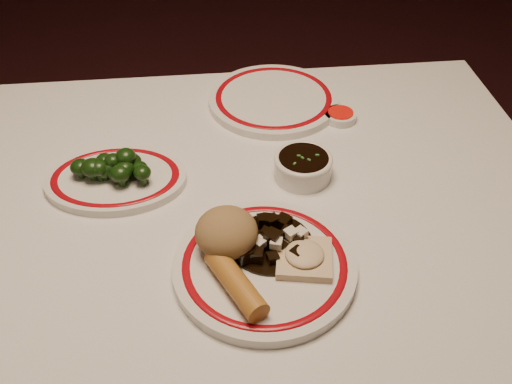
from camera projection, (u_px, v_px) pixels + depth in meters
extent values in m
cube|color=white|center=(217.00, 220.00, 0.95)|extent=(1.20, 0.90, 0.04)
cylinder|color=black|center=(3.00, 235.00, 1.45)|extent=(0.06, 0.06, 0.71)
cylinder|color=black|center=(416.00, 205.00, 1.53)|extent=(0.06, 0.06, 0.71)
cylinder|color=silver|center=(265.00, 267.00, 0.84)|extent=(0.30, 0.30, 0.02)
torus|color=maroon|center=(265.00, 263.00, 0.83)|extent=(0.26, 0.26, 0.00)
ellipsoid|color=olive|center=(226.00, 232.00, 0.83)|extent=(0.09, 0.09, 0.07)
cylinder|color=#B3762C|center=(236.00, 283.00, 0.78)|extent=(0.08, 0.13, 0.03)
cube|color=beige|center=(304.00, 258.00, 0.83)|extent=(0.09, 0.09, 0.01)
ellipsoid|color=beige|center=(305.00, 254.00, 0.82)|extent=(0.06, 0.06, 0.02)
cylinder|color=black|center=(271.00, 244.00, 0.86)|extent=(0.13, 0.13, 0.00)
cube|color=black|center=(282.00, 247.00, 0.84)|extent=(0.02, 0.02, 0.01)
cube|color=black|center=(263.00, 220.00, 0.87)|extent=(0.02, 0.02, 0.02)
cube|color=black|center=(266.00, 233.00, 0.85)|extent=(0.02, 0.02, 0.02)
cube|color=black|center=(256.00, 255.00, 0.82)|extent=(0.03, 0.03, 0.02)
cube|color=black|center=(273.00, 258.00, 0.82)|extent=(0.02, 0.02, 0.02)
cube|color=black|center=(267.00, 238.00, 0.85)|extent=(0.03, 0.03, 0.02)
cube|color=black|center=(268.00, 221.00, 0.87)|extent=(0.02, 0.02, 0.02)
cube|color=black|center=(288.00, 234.00, 0.85)|extent=(0.03, 0.03, 0.02)
cube|color=black|center=(272.00, 221.00, 0.87)|extent=(0.02, 0.02, 0.02)
cube|color=black|center=(283.00, 223.00, 0.87)|extent=(0.03, 0.03, 0.02)
cube|color=black|center=(255.00, 237.00, 0.85)|extent=(0.02, 0.02, 0.02)
cube|color=black|center=(297.00, 254.00, 0.82)|extent=(0.03, 0.03, 0.02)
cube|color=black|center=(244.00, 255.00, 0.82)|extent=(0.03, 0.03, 0.02)
cube|color=black|center=(239.00, 237.00, 0.86)|extent=(0.02, 0.02, 0.02)
cube|color=black|center=(273.00, 238.00, 0.84)|extent=(0.03, 0.03, 0.02)
cube|color=black|center=(298.00, 238.00, 0.85)|extent=(0.02, 0.02, 0.02)
cube|color=black|center=(285.00, 222.00, 0.87)|extent=(0.02, 0.02, 0.02)
cube|color=beige|center=(276.00, 243.00, 0.83)|extent=(0.02, 0.02, 0.01)
cube|color=beige|center=(291.00, 233.00, 0.84)|extent=(0.02, 0.02, 0.01)
cube|color=beige|center=(250.00, 245.00, 0.83)|extent=(0.02, 0.02, 0.01)
cube|color=beige|center=(300.00, 233.00, 0.84)|extent=(0.02, 0.02, 0.01)
cube|color=beige|center=(259.00, 243.00, 0.83)|extent=(0.02, 0.02, 0.01)
torus|color=maroon|center=(115.00, 176.00, 0.98)|extent=(0.22, 0.22, 0.00)
cylinder|color=#23471C|center=(123.00, 179.00, 0.97)|extent=(0.01, 0.01, 0.01)
ellipsoid|color=black|center=(121.00, 172.00, 0.96)|extent=(0.03, 0.03, 0.02)
cylinder|color=#23471C|center=(94.00, 176.00, 0.97)|extent=(0.01, 0.01, 0.01)
ellipsoid|color=black|center=(92.00, 168.00, 0.96)|extent=(0.04, 0.04, 0.03)
cylinder|color=#23471C|center=(122.00, 181.00, 0.96)|extent=(0.01, 0.01, 0.02)
ellipsoid|color=black|center=(121.00, 173.00, 0.95)|extent=(0.04, 0.04, 0.03)
cylinder|color=#23471C|center=(143.00, 180.00, 0.96)|extent=(0.01, 0.01, 0.02)
ellipsoid|color=black|center=(142.00, 172.00, 0.95)|extent=(0.03, 0.03, 0.02)
cylinder|color=#23471C|center=(141.00, 175.00, 0.98)|extent=(0.01, 0.01, 0.01)
ellipsoid|color=black|center=(139.00, 168.00, 0.97)|extent=(0.03, 0.03, 0.02)
cylinder|color=#23471C|center=(82.00, 174.00, 0.98)|extent=(0.01, 0.01, 0.01)
ellipsoid|color=black|center=(80.00, 167.00, 0.97)|extent=(0.03, 0.03, 0.03)
cylinder|color=#23471C|center=(115.00, 174.00, 0.98)|extent=(0.01, 0.01, 0.01)
ellipsoid|color=black|center=(113.00, 166.00, 0.97)|extent=(0.04, 0.04, 0.03)
cylinder|color=#23471C|center=(101.00, 176.00, 0.97)|extent=(0.01, 0.01, 0.02)
ellipsoid|color=black|center=(99.00, 168.00, 0.96)|extent=(0.03, 0.03, 0.03)
cylinder|color=#23471C|center=(133.00, 169.00, 0.98)|extent=(0.01, 0.01, 0.01)
ellipsoid|color=black|center=(132.00, 162.00, 0.97)|extent=(0.03, 0.03, 0.03)
cylinder|color=#23471C|center=(106.00, 177.00, 0.97)|extent=(0.01, 0.01, 0.01)
ellipsoid|color=black|center=(105.00, 170.00, 0.96)|extent=(0.03, 0.03, 0.03)
cylinder|color=#23471C|center=(117.00, 180.00, 0.97)|extent=(0.01, 0.01, 0.01)
ellipsoid|color=black|center=(116.00, 174.00, 0.96)|extent=(0.03, 0.03, 0.02)
cylinder|color=#23471C|center=(112.00, 175.00, 0.98)|extent=(0.01, 0.01, 0.01)
ellipsoid|color=black|center=(110.00, 167.00, 0.96)|extent=(0.03, 0.03, 0.03)
cylinder|color=#23471C|center=(123.00, 170.00, 0.99)|extent=(0.01, 0.01, 0.01)
ellipsoid|color=black|center=(121.00, 162.00, 0.98)|extent=(0.03, 0.03, 0.02)
cylinder|color=#23471C|center=(117.00, 172.00, 0.98)|extent=(0.01, 0.01, 0.01)
ellipsoid|color=black|center=(116.00, 166.00, 0.97)|extent=(0.03, 0.03, 0.02)
cylinder|color=#23471C|center=(128.00, 172.00, 0.98)|extent=(0.01, 0.01, 0.01)
ellipsoid|color=black|center=(127.00, 166.00, 0.97)|extent=(0.03, 0.03, 0.03)
cylinder|color=#23471C|center=(106.00, 169.00, 0.98)|extent=(0.01, 0.01, 0.02)
ellipsoid|color=black|center=(105.00, 161.00, 0.97)|extent=(0.03, 0.03, 0.03)
ellipsoid|color=black|center=(112.00, 161.00, 0.97)|extent=(0.03, 0.03, 0.02)
ellipsoid|color=black|center=(113.00, 160.00, 0.96)|extent=(0.03, 0.03, 0.02)
ellipsoid|color=black|center=(125.00, 168.00, 0.95)|extent=(0.03, 0.03, 0.02)
ellipsoid|color=black|center=(126.00, 157.00, 0.96)|extent=(0.03, 0.03, 0.03)
cylinder|color=silver|center=(303.00, 168.00, 0.99)|extent=(0.10, 0.10, 0.04)
cylinder|color=black|center=(304.00, 158.00, 0.98)|extent=(0.09, 0.09, 0.00)
cylinder|color=silver|center=(340.00, 116.00, 1.13)|extent=(0.06, 0.06, 0.02)
cylinder|color=red|center=(341.00, 112.00, 1.13)|extent=(0.05, 0.05, 0.00)
cylinder|color=silver|center=(292.00, 171.00, 1.00)|extent=(0.06, 0.06, 0.02)
cylinder|color=#CFC355|center=(292.00, 167.00, 1.00)|extent=(0.05, 0.05, 0.00)
cylinder|color=silver|center=(274.00, 100.00, 1.18)|extent=(0.31, 0.31, 0.02)
torus|color=maroon|center=(274.00, 96.00, 1.17)|extent=(0.27, 0.27, 0.00)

